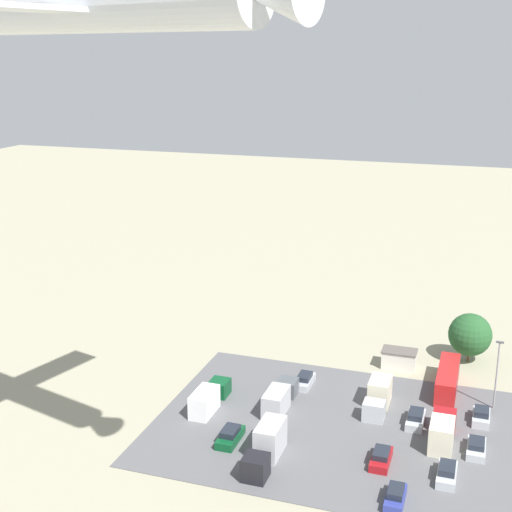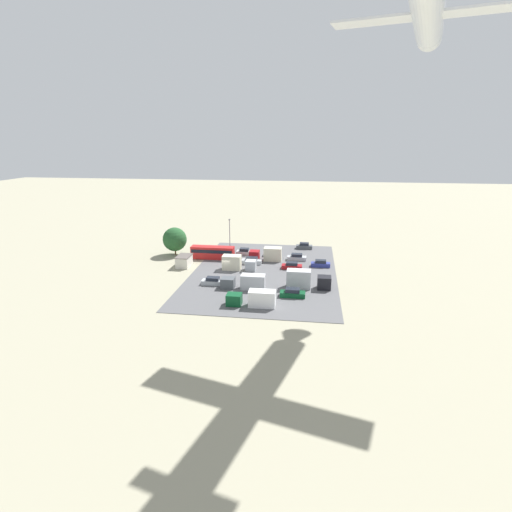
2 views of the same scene
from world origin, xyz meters
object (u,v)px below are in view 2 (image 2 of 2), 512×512
(parked_car_6, at_px, (244,252))
(airplane, at_px, (428,14))
(parked_car_7, at_px, (304,246))
(parked_truck_0, at_px, (268,254))
(shed_building, at_px, (184,261))
(parked_truck_1, at_px, (237,263))
(parked_car_8, at_px, (297,257))
(parked_truck_4, at_px, (254,299))
(parked_car_0, at_px, (213,281))
(parked_car_1, at_px, (292,266))
(parked_car_3, at_px, (293,293))
(parked_truck_3, at_px, (246,282))
(bus, at_px, (213,252))
(parked_car_5, at_px, (272,254))
(parked_truck_2, at_px, (306,280))
(parked_car_2, at_px, (252,261))
(parked_car_4, at_px, (321,264))

(parked_car_6, distance_m, airplane, 62.01)
(parked_car_7, height_order, parked_truck_0, parked_truck_0)
(shed_building, distance_m, parked_truck_1, 12.66)
(parked_car_6, bearing_deg, airplane, -131.92)
(parked_car_8, bearing_deg, parked_truck_4, 167.64)
(parked_car_0, distance_m, parked_car_1, 19.67)
(parked_car_0, relative_size, parked_truck_0, 0.59)
(parked_car_3, xyz_separation_m, parked_truck_0, (-22.47, -7.22, 0.80))
(shed_building, relative_size, parked_truck_0, 0.61)
(parked_truck_3, height_order, parked_truck_4, parked_truck_3)
(parked_truck_1, height_order, parked_truck_4, parked_truck_1)
(bus, bearing_deg, parked_truck_0, 91.68)
(bus, height_order, parked_truck_0, parked_truck_0)
(shed_building, height_order, parked_truck_4, parked_truck_4)
(parked_car_3, height_order, parked_car_5, parked_car_3)
(parked_truck_1, bearing_deg, bus, -135.56)
(parked_car_1, distance_m, airplane, 52.36)
(bus, distance_m, parked_car_0, 18.35)
(shed_building, height_order, parked_car_1, shed_building)
(parked_car_7, distance_m, parked_truck_3, 33.19)
(parked_car_0, relative_size, parked_car_1, 1.00)
(parked_car_6, xyz_separation_m, parked_truck_0, (4.03, 6.36, 0.78))
(parked_truck_3, distance_m, parked_truck_4, 8.64)
(shed_building, bearing_deg, parked_truck_3, 53.31)
(parked_truck_0, height_order, parked_truck_4, parked_truck_0)
(parked_car_7, relative_size, parked_car_8, 0.93)
(parked_truck_1, bearing_deg, parked_car_5, 150.06)
(bus, xyz_separation_m, parked_truck_0, (-0.40, 13.50, -0.16))
(parked_car_0, distance_m, parked_truck_0, 20.32)
(parked_truck_1, relative_size, parked_truck_2, 0.87)
(parked_truck_4, bearing_deg, parked_truck_0, 1.50)
(parked_car_5, relative_size, parked_truck_1, 0.59)
(parked_car_8, height_order, parked_truck_0, parked_truck_0)
(parked_car_2, bearing_deg, parked_car_3, -151.13)
(bus, height_order, parked_car_4, bus)
(parked_car_6, bearing_deg, parked_truck_0, -122.33)
(parked_truck_1, bearing_deg, parked_car_2, 151.96)
(parked_car_1, bearing_deg, parked_truck_3, -31.05)
(parked_car_2, distance_m, parked_truck_3, 16.35)
(parked_car_3, relative_size, parked_truck_1, 0.63)
(parked_truck_2, bearing_deg, parked_car_7, -178.12)
(parked_car_6, height_order, parked_car_7, parked_car_6)
(bus, xyz_separation_m, parked_truck_2, (17.10, 23.03, 0.01))
(parked_car_0, relative_size, parked_truck_1, 0.61)
(parked_car_1, distance_m, parked_car_5, 10.90)
(parked_truck_1, xyz_separation_m, airplane, (16.53, 31.50, 44.01))
(parked_car_6, distance_m, parked_car_7, 16.88)
(bus, height_order, parked_car_6, bus)
(parked_truck_3, xyz_separation_m, parked_truck_4, (8.17, 2.81, -0.00))
(parked_truck_0, bearing_deg, airplane, -133.95)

